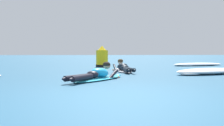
% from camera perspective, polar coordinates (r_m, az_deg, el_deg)
% --- Properties ---
extents(ground_plane, '(120.00, 120.00, 0.00)m').
position_cam_1_polar(ground_plane, '(15.03, -2.92, -0.79)').
color(ground_plane, navy).
extents(surfer_near, '(1.85, 2.53, 0.53)m').
position_cam_1_polar(surfer_near, '(8.01, -2.94, -2.44)').
color(surfer_near, '#2DB2D1').
rests_on(surfer_near, ground).
extents(surfer_far, '(0.72, 2.65, 0.55)m').
position_cam_1_polar(surfer_far, '(11.35, 2.22, -1.04)').
color(surfer_far, silver).
rests_on(surfer_far, ground).
extents(whitewater_mid_left, '(2.91, 1.91, 0.22)m').
position_cam_1_polar(whitewater_mid_left, '(10.71, 18.43, -1.55)').
color(whitewater_mid_left, white).
rests_on(whitewater_mid_left, ground).
extents(whitewater_mid_right, '(3.12, 1.45, 0.18)m').
position_cam_1_polar(whitewater_mid_right, '(16.90, 16.44, -0.27)').
color(whitewater_mid_right, white).
rests_on(whitewater_mid_right, ground).
extents(channel_marker_buoy, '(0.65, 0.65, 1.11)m').
position_cam_1_polar(channel_marker_buoy, '(15.08, -1.97, 0.92)').
color(channel_marker_buoy, yellow).
rests_on(channel_marker_buoy, ground).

